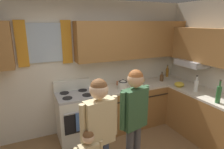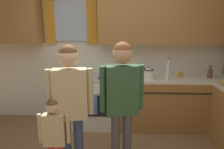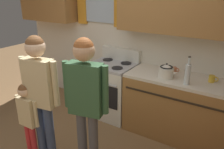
{
  "view_description": "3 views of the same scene",
  "coord_description": "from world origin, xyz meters",
  "px_view_note": "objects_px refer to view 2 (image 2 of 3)",
  "views": [
    {
      "loc": [
        -0.99,
        -1.73,
        2.18
      ],
      "look_at": [
        0.2,
        0.86,
        1.4
      ],
      "focal_mm": 30.65,
      "sensor_mm": 36.0,
      "label": 1
    },
    {
      "loc": [
        0.26,
        -1.92,
        1.78
      ],
      "look_at": [
        0.14,
        0.69,
        1.14
      ],
      "focal_mm": 33.24,
      "sensor_mm": 36.0,
      "label": 2
    },
    {
      "loc": [
        1.65,
        -1.38,
        2.04
      ],
      "look_at": [
        0.37,
        0.61,
        1.14
      ],
      "focal_mm": 36.76,
      "sensor_mm": 36.0,
      "label": 3
    }
  ],
  "objects_px": {
    "mug_mustard_yellow": "(179,74)",
    "small_child": "(54,133)",
    "adult_holding_child": "(70,99)",
    "cup_terracotta": "(148,73)",
    "bottle_tall_clear": "(168,72)",
    "adult_in_plaid": "(122,95)",
    "bottle_squat_brown": "(210,73)",
    "stove_oven": "(94,100)",
    "stovetop_kettle": "(148,73)"
  },
  "relations": [
    {
      "from": "stove_oven",
      "to": "bottle_squat_brown",
      "type": "height_order",
      "value": "bottle_squat_brown"
    },
    {
      "from": "bottle_tall_clear",
      "to": "stovetop_kettle",
      "type": "height_order",
      "value": "bottle_tall_clear"
    },
    {
      "from": "bottle_tall_clear",
      "to": "stovetop_kettle",
      "type": "bearing_deg",
      "value": 165.54
    },
    {
      "from": "adult_in_plaid",
      "to": "small_child",
      "type": "height_order",
      "value": "adult_in_plaid"
    },
    {
      "from": "adult_in_plaid",
      "to": "stove_oven",
      "type": "bearing_deg",
      "value": 111.04
    },
    {
      "from": "adult_in_plaid",
      "to": "mug_mustard_yellow",
      "type": "bearing_deg",
      "value": 53.38
    },
    {
      "from": "mug_mustard_yellow",
      "to": "adult_in_plaid",
      "type": "xyz_separation_m",
      "value": [
        -0.99,
        -1.33,
        0.06
      ]
    },
    {
      "from": "bottle_tall_clear",
      "to": "mug_mustard_yellow",
      "type": "distance_m",
      "value": 0.37
    },
    {
      "from": "mug_mustard_yellow",
      "to": "adult_holding_child",
      "type": "height_order",
      "value": "adult_holding_child"
    },
    {
      "from": "bottle_tall_clear",
      "to": "stovetop_kettle",
      "type": "relative_size",
      "value": 1.34
    },
    {
      "from": "stove_oven",
      "to": "bottle_squat_brown",
      "type": "distance_m",
      "value": 2.04
    },
    {
      "from": "mug_mustard_yellow",
      "to": "stove_oven",
      "type": "bearing_deg",
      "value": -177.81
    },
    {
      "from": "small_child",
      "to": "mug_mustard_yellow",
      "type": "bearing_deg",
      "value": 42.08
    },
    {
      "from": "small_child",
      "to": "cup_terracotta",
      "type": "bearing_deg",
      "value": 54.06
    },
    {
      "from": "cup_terracotta",
      "to": "stovetop_kettle",
      "type": "bearing_deg",
      "value": -96.07
    },
    {
      "from": "cup_terracotta",
      "to": "mug_mustard_yellow",
      "type": "relative_size",
      "value": 0.91
    },
    {
      "from": "cup_terracotta",
      "to": "bottle_tall_clear",
      "type": "bearing_deg",
      "value": -52.16
    },
    {
      "from": "adult_holding_child",
      "to": "cup_terracotta",
      "type": "bearing_deg",
      "value": 56.64
    },
    {
      "from": "stove_oven",
      "to": "small_child",
      "type": "distance_m",
      "value": 1.52
    },
    {
      "from": "bottle_tall_clear",
      "to": "adult_holding_child",
      "type": "height_order",
      "value": "adult_holding_child"
    },
    {
      "from": "bottle_tall_clear",
      "to": "stove_oven",
      "type": "bearing_deg",
      "value": 171.0
    },
    {
      "from": "bottle_squat_brown",
      "to": "mug_mustard_yellow",
      "type": "height_order",
      "value": "bottle_squat_brown"
    },
    {
      "from": "stovetop_kettle",
      "to": "adult_in_plaid",
      "type": "bearing_deg",
      "value": -110.79
    },
    {
      "from": "stove_oven",
      "to": "cup_terracotta",
      "type": "height_order",
      "value": "stove_oven"
    },
    {
      "from": "stove_oven",
      "to": "small_child",
      "type": "bearing_deg",
      "value": -98.8
    },
    {
      "from": "mug_mustard_yellow",
      "to": "adult_in_plaid",
      "type": "relative_size",
      "value": 0.08
    },
    {
      "from": "stovetop_kettle",
      "to": "adult_holding_child",
      "type": "xyz_separation_m",
      "value": [
        -0.99,
        -1.28,
        0.0
      ]
    },
    {
      "from": "adult_holding_child",
      "to": "adult_in_plaid",
      "type": "height_order",
      "value": "adult_in_plaid"
    },
    {
      "from": "stovetop_kettle",
      "to": "small_child",
      "type": "distance_m",
      "value": 1.83
    },
    {
      "from": "mug_mustard_yellow",
      "to": "adult_in_plaid",
      "type": "distance_m",
      "value": 1.66
    },
    {
      "from": "stove_oven",
      "to": "adult_holding_child",
      "type": "xyz_separation_m",
      "value": [
        -0.06,
        -1.4,
        0.53
      ]
    },
    {
      "from": "bottle_tall_clear",
      "to": "adult_in_plaid",
      "type": "height_order",
      "value": "adult_in_plaid"
    },
    {
      "from": "mug_mustard_yellow",
      "to": "small_child",
      "type": "height_order",
      "value": "small_child"
    },
    {
      "from": "mug_mustard_yellow",
      "to": "stovetop_kettle",
      "type": "height_order",
      "value": "stovetop_kettle"
    },
    {
      "from": "bottle_squat_brown",
      "to": "adult_holding_child",
      "type": "relative_size",
      "value": 0.13
    },
    {
      "from": "small_child",
      "to": "bottle_tall_clear",
      "type": "bearing_deg",
      "value": 41.59
    },
    {
      "from": "bottle_tall_clear",
      "to": "adult_in_plaid",
      "type": "xyz_separation_m",
      "value": [
        -0.74,
        -1.08,
        -0.03
      ]
    },
    {
      "from": "bottle_tall_clear",
      "to": "stovetop_kettle",
      "type": "xyz_separation_m",
      "value": [
        -0.3,
        0.08,
        -0.05
      ]
    },
    {
      "from": "bottle_tall_clear",
      "to": "cup_terracotta",
      "type": "relative_size",
      "value": 3.37
    },
    {
      "from": "bottle_tall_clear",
      "to": "adult_in_plaid",
      "type": "bearing_deg",
      "value": -124.29
    },
    {
      "from": "stove_oven",
      "to": "bottle_squat_brown",
      "type": "bearing_deg",
      "value": -0.03
    },
    {
      "from": "stove_oven",
      "to": "mug_mustard_yellow",
      "type": "distance_m",
      "value": 1.56
    },
    {
      "from": "cup_terracotta",
      "to": "stovetop_kettle",
      "type": "relative_size",
      "value": 0.4
    },
    {
      "from": "bottle_squat_brown",
      "to": "cup_terracotta",
      "type": "relative_size",
      "value": 1.88
    },
    {
      "from": "bottle_tall_clear",
      "to": "bottle_squat_brown",
      "type": "relative_size",
      "value": 1.79
    },
    {
      "from": "bottle_tall_clear",
      "to": "bottle_squat_brown",
      "type": "bearing_deg",
      "value": 14.53
    },
    {
      "from": "bottle_tall_clear",
      "to": "small_child",
      "type": "xyz_separation_m",
      "value": [
        -1.46,
        -1.29,
        -0.39
      ]
    },
    {
      "from": "bottle_tall_clear",
      "to": "adult_in_plaid",
      "type": "distance_m",
      "value": 1.31
    },
    {
      "from": "mug_mustard_yellow",
      "to": "adult_holding_child",
      "type": "distance_m",
      "value": 2.12
    },
    {
      "from": "bottle_tall_clear",
      "to": "mug_mustard_yellow",
      "type": "height_order",
      "value": "bottle_tall_clear"
    }
  ]
}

